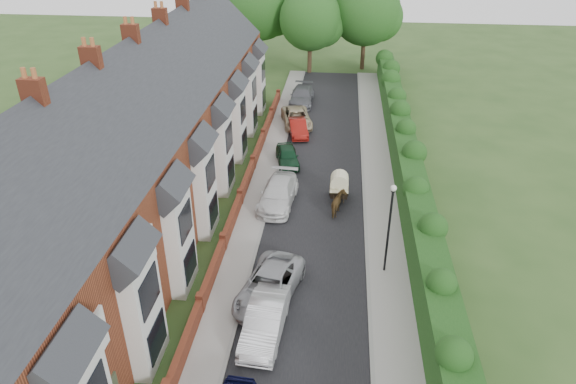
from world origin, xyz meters
name	(u,v)px	position (x,y,z in m)	size (l,w,h in m)	color
ground	(315,321)	(0.00, 0.00, 0.00)	(140.00, 140.00, 0.00)	#2D4C1E
road	(317,200)	(-0.50, 11.00, 0.01)	(6.00, 58.00, 0.02)	black
pavement_hedge_side	(381,203)	(3.60, 11.00, 0.06)	(2.20, 58.00, 0.12)	gray
pavement_house_side	(258,197)	(-4.35, 11.00, 0.06)	(1.70, 58.00, 0.12)	gray
kerb_hedge_side	(364,202)	(2.55, 11.00, 0.07)	(0.18, 58.00, 0.13)	gray
kerb_house_side	(270,197)	(-3.55, 11.00, 0.07)	(0.18, 58.00, 0.13)	gray
hedge	(412,183)	(5.40, 11.00, 1.60)	(2.10, 58.00, 2.85)	#133912
terrace_row	(148,137)	(-10.87, 9.98, 4.47)	(9.05, 40.50, 11.50)	brown
garden_wall_row	(240,198)	(-5.35, 10.00, 0.46)	(0.35, 40.35, 1.10)	brown
lamppost	(390,218)	(3.40, 4.00, 3.30)	(0.32, 0.32, 5.16)	black
tree_far_left	(314,21)	(-2.65, 40.08, 5.71)	(7.14, 6.80, 9.29)	#332316
tree_far_right	(369,12)	(3.39, 42.08, 6.31)	(7.98, 7.60, 10.31)	#332316
tree_far_back	(264,6)	(-8.59, 43.08, 6.62)	(8.40, 8.00, 10.82)	#332316
car_silver_a	(265,321)	(-2.15, -1.02, 0.74)	(1.58, 4.52, 1.49)	silver
car_silver_b	(270,286)	(-2.28, 1.40, 0.71)	(2.37, 5.13, 1.43)	#9D9FA4
car_white	(278,194)	(-2.97, 10.36, 0.74)	(2.08, 5.11, 1.48)	silver
car_green	(287,156)	(-3.00, 16.20, 0.64)	(1.52, 3.78, 1.29)	#10371E
car_red	(298,128)	(-2.71, 21.72, 0.64)	(1.35, 3.87, 1.28)	maroon
car_beige	(297,118)	(-3.00, 23.80, 0.69)	(2.30, 4.99, 1.39)	tan
car_grey	(302,96)	(-3.00, 29.40, 0.76)	(2.13, 5.25, 1.52)	#595A61
horse	(338,204)	(0.89, 9.49, 0.71)	(0.77, 1.69, 1.43)	brown
horse_cart	(339,184)	(0.89, 11.31, 1.12)	(1.22, 2.70, 1.95)	black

